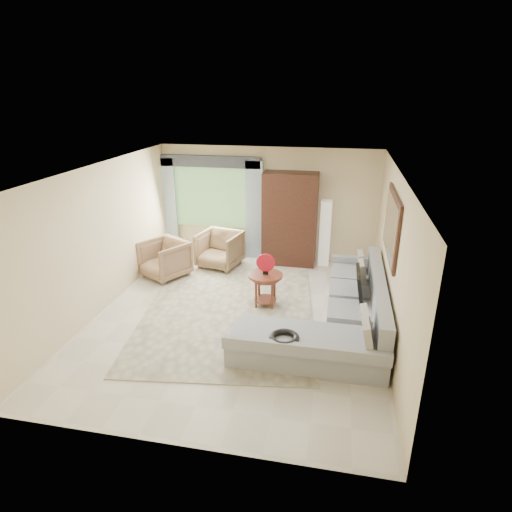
% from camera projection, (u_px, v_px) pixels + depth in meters
% --- Properties ---
extents(ground, '(6.00, 6.00, 0.00)m').
position_uv_depth(ground, '(238.00, 317.00, 7.60)').
color(ground, silver).
rests_on(ground, ground).
extents(area_rug, '(3.50, 4.36, 0.02)m').
position_uv_depth(area_rug, '(228.00, 313.00, 7.72)').
color(area_rug, beige).
rests_on(area_rug, ground).
extents(sectional_sofa, '(2.30, 3.46, 0.90)m').
position_uv_depth(sectional_sofa, '(341.00, 318.00, 7.01)').
color(sectional_sofa, '#A1A2A9').
rests_on(sectional_sofa, ground).
extents(tv_screen, '(0.14, 0.74, 0.48)m').
position_uv_depth(tv_screen, '(360.00, 284.00, 7.20)').
color(tv_screen, black).
rests_on(tv_screen, sectional_sofa).
extents(garden_hose, '(0.43, 0.43, 0.09)m').
position_uv_depth(garden_hose, '(284.00, 338.00, 5.96)').
color(garden_hose, black).
rests_on(garden_hose, sectional_sofa).
extents(coffee_table, '(0.64, 0.64, 0.64)m').
position_uv_depth(coffee_table, '(265.00, 289.00, 7.89)').
color(coffee_table, '#4D2214').
rests_on(coffee_table, ground).
extents(red_disc, '(0.34, 0.05, 0.34)m').
position_uv_depth(red_disc, '(266.00, 263.00, 7.69)').
color(red_disc, '#B61221').
rests_on(red_disc, coffee_table).
extents(armchair_left, '(1.18, 1.19, 0.80)m').
position_uv_depth(armchair_left, '(165.00, 259.00, 9.10)').
color(armchair_left, '#9A7354').
rests_on(armchair_left, ground).
extents(armchair_right, '(1.04, 1.05, 0.81)m').
position_uv_depth(armchair_right, '(220.00, 249.00, 9.63)').
color(armchair_right, olive).
rests_on(armchair_right, ground).
extents(potted_plant, '(0.52, 0.45, 0.57)m').
position_uv_depth(potted_plant, '(183.00, 248.00, 10.07)').
color(potted_plant, '#999999').
rests_on(potted_plant, ground).
extents(armoire, '(1.20, 0.55, 2.10)m').
position_uv_depth(armoire, '(290.00, 219.00, 9.60)').
color(armoire, black).
rests_on(armoire, ground).
extents(floor_lamp, '(0.24, 0.24, 1.50)m').
position_uv_depth(floor_lamp, '(325.00, 233.00, 9.62)').
color(floor_lamp, silver).
rests_on(floor_lamp, ground).
extents(window, '(1.80, 0.04, 1.40)m').
position_uv_depth(window, '(211.00, 197.00, 10.05)').
color(window, '#669E59').
rests_on(window, wall_back).
extents(curtain_left, '(0.40, 0.08, 2.30)m').
position_uv_depth(curtain_left, '(168.00, 206.00, 10.25)').
color(curtain_left, '#9EB7CC').
rests_on(curtain_left, ground).
extents(curtain_right, '(0.40, 0.08, 2.30)m').
position_uv_depth(curtain_right, '(254.00, 211.00, 9.87)').
color(curtain_right, '#9EB7CC').
rests_on(curtain_right, ground).
extents(valance, '(2.40, 0.12, 0.26)m').
position_uv_depth(valance, '(209.00, 161.00, 9.67)').
color(valance, '#1E232D').
rests_on(valance, wall_back).
extents(wall_mirror, '(0.05, 1.70, 1.05)m').
position_uv_depth(wall_mirror, '(391.00, 225.00, 6.83)').
color(wall_mirror, black).
rests_on(wall_mirror, wall_right).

